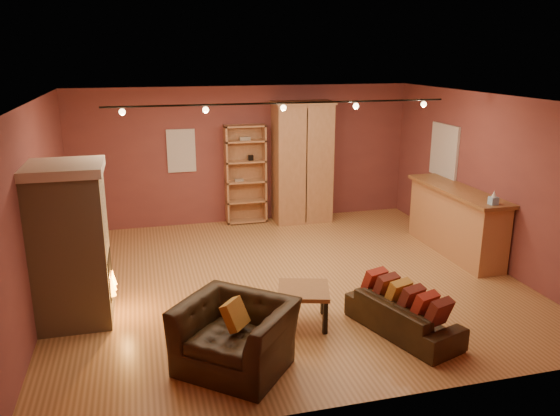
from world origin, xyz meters
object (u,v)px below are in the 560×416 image
object	(u,v)px
fireplace	(71,244)
armoire	(302,162)
armchair	(235,325)
coffee_table	(303,294)
bookcase	(245,173)
loveseat	(403,308)
bar_counter	(455,220)

from	to	relation	value
fireplace	armoire	bearing A→B (deg)	40.24
armchair	coffee_table	bearing A→B (deg)	77.54
fireplace	bookcase	bearing A→B (deg)	51.18
fireplace	loveseat	size ratio (longest dim) A/B	1.30
bookcase	bar_counter	bearing A→B (deg)	-40.21
bookcase	loveseat	xyz separation A→B (m)	(1.01, -5.17, -0.70)
bar_counter	loveseat	bearing A→B (deg)	-132.41
fireplace	armchair	world-z (taller)	fireplace
loveseat	coffee_table	bearing A→B (deg)	45.28
bar_counter	coffee_table	distance (m)	3.86
fireplace	loveseat	bearing A→B (deg)	-19.51
bookcase	armoire	world-z (taller)	armoire
bar_counter	bookcase	bearing A→B (deg)	139.79
armchair	coffee_table	xyz separation A→B (m)	(1.04, 0.80, -0.10)
fireplace	bar_counter	xyz separation A→B (m)	(6.24, 1.01, -0.47)
bar_counter	armchair	distance (m)	5.15
armoire	coffee_table	world-z (taller)	armoire
armchair	armoire	bearing A→B (deg)	105.76
fireplace	armoire	size ratio (longest dim) A/B	0.85
bookcase	loveseat	bearing A→B (deg)	-78.95
fireplace	loveseat	xyz separation A→B (m)	(4.02, -1.42, -0.72)
bookcase	fireplace	bearing A→B (deg)	-128.82
loveseat	bar_counter	bearing A→B (deg)	-61.08
bookcase	armoire	xyz separation A→B (m)	(1.16, -0.21, 0.22)
armchair	bar_counter	bearing A→B (deg)	71.23
bar_counter	loveseat	world-z (taller)	bar_counter
armchair	coffee_table	world-z (taller)	armchair
bar_counter	armchair	size ratio (longest dim) A/B	1.73
bookcase	armchair	world-z (taller)	bookcase
armoire	armchair	bearing A→B (deg)	-114.26
fireplace	bookcase	distance (m)	4.80
loveseat	armchair	world-z (taller)	armchair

